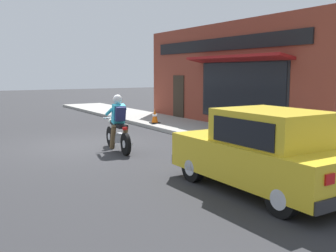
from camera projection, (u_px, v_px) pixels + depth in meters
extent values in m
plane|color=#2B2B2D|center=(85.00, 145.00, 12.19)|extent=(80.00, 80.00, 0.00)
cube|color=#9E9B93|center=(166.00, 122.00, 17.16)|extent=(2.60, 22.00, 0.14)
cube|color=brown|center=(223.00, 76.00, 16.01)|extent=(0.50, 10.73, 4.20)
cube|color=black|center=(240.00, 91.00, 14.81)|extent=(0.04, 4.51, 2.10)
cube|color=black|center=(241.00, 91.00, 14.82)|extent=(0.02, 4.72, 2.20)
cube|color=#2D2319|center=(179.00, 98.00, 18.51)|extent=(0.04, 0.90, 2.10)
cube|color=maroon|center=(234.00, 58.00, 14.48)|extent=(0.81, 5.15, 0.24)
cube|color=black|center=(219.00, 44.00, 15.70)|extent=(0.06, 9.12, 0.50)
cylinder|color=black|center=(111.00, 136.00, 11.94)|extent=(0.17, 0.63, 0.62)
cylinder|color=silver|center=(111.00, 136.00, 11.94)|extent=(0.14, 0.23, 0.22)
cylinder|color=black|center=(126.00, 144.00, 10.68)|extent=(0.17, 0.63, 0.62)
cylinder|color=silver|center=(126.00, 144.00, 10.68)|extent=(0.14, 0.23, 0.22)
cube|color=silver|center=(118.00, 138.00, 11.25)|extent=(0.32, 0.43, 0.24)
ellipsoid|color=black|center=(115.00, 122.00, 11.42)|extent=(0.36, 0.55, 0.24)
cube|color=black|center=(121.00, 126.00, 11.00)|extent=(0.32, 0.59, 0.10)
cylinder|color=silver|center=(111.00, 127.00, 11.80)|extent=(0.11, 0.33, 0.68)
cylinder|color=silver|center=(112.00, 118.00, 11.66)|extent=(0.56, 0.10, 0.04)
sphere|color=silver|center=(111.00, 121.00, 11.83)|extent=(0.16, 0.16, 0.16)
cylinder|color=silver|center=(128.00, 143.00, 10.97)|extent=(0.14, 0.56, 0.08)
cube|color=red|center=(125.00, 129.00, 10.67)|extent=(0.13, 0.07, 0.08)
cylinder|color=brown|center=(113.00, 137.00, 11.11)|extent=(0.18, 0.36, 0.71)
cylinder|color=brown|center=(125.00, 136.00, 11.26)|extent=(0.18, 0.36, 0.71)
cube|color=#33B2D1|center=(118.00, 114.00, 11.11)|extent=(0.37, 0.36, 0.57)
cylinder|color=#33B2D1|center=(109.00, 112.00, 11.24)|extent=(0.15, 0.53, 0.26)
cylinder|color=#33B2D1|center=(122.00, 111.00, 11.41)|extent=(0.15, 0.53, 0.26)
sphere|color=silver|center=(118.00, 99.00, 11.11)|extent=(0.26, 0.26, 0.26)
cube|color=navy|center=(120.00, 114.00, 10.97)|extent=(0.30, 0.27, 0.42)
cylinder|color=black|center=(193.00, 167.00, 8.12)|extent=(0.18, 0.60, 0.60)
cylinder|color=silver|center=(193.00, 167.00, 8.12)|extent=(0.20, 0.33, 0.33)
cylinder|color=black|center=(245.00, 159.00, 8.87)|extent=(0.18, 0.60, 0.60)
cylinder|color=silver|center=(245.00, 159.00, 8.87)|extent=(0.20, 0.33, 0.33)
cylinder|color=black|center=(282.00, 199.00, 6.10)|extent=(0.18, 0.60, 0.60)
cylinder|color=silver|center=(282.00, 199.00, 6.10)|extent=(0.20, 0.33, 0.33)
cube|color=gold|center=(261.00, 160.00, 7.44)|extent=(1.66, 3.71, 0.70)
cube|color=gold|center=(272.00, 128.00, 7.14)|extent=(1.45, 1.91, 0.66)
cube|color=black|center=(239.00, 125.00, 7.88)|extent=(1.33, 0.36, 0.51)
cube|color=black|center=(242.00, 132.00, 6.77)|extent=(0.04, 1.52, 0.46)
cube|color=black|center=(299.00, 126.00, 7.52)|extent=(0.04, 1.52, 0.46)
cube|color=silver|center=(184.00, 142.00, 8.73)|extent=(0.24, 0.04, 0.14)
cube|color=red|center=(329.00, 179.00, 5.59)|extent=(0.20, 0.04, 0.16)
cube|color=silver|center=(220.00, 138.00, 9.26)|extent=(0.24, 0.04, 0.14)
cube|color=#28282B|center=(203.00, 156.00, 9.02)|extent=(1.61, 0.13, 0.20)
cube|color=black|center=(155.00, 123.00, 16.32)|extent=(0.36, 0.36, 0.04)
cone|color=orange|center=(155.00, 116.00, 16.28)|extent=(0.28, 0.28, 0.56)
cylinder|color=white|center=(155.00, 115.00, 16.28)|extent=(0.20, 0.20, 0.08)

